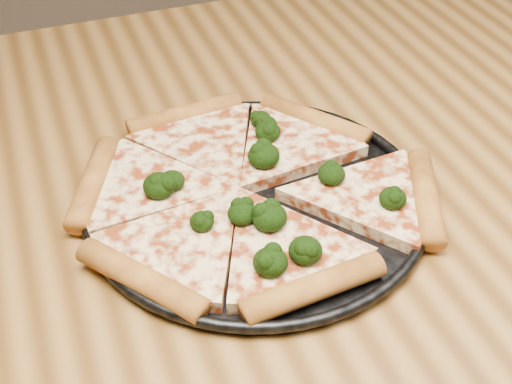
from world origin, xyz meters
name	(u,v)px	position (x,y,z in m)	size (l,w,h in m)	color
dining_table	(264,264)	(0.00, 0.00, 0.66)	(1.20, 0.90, 0.75)	olive
pizza_pan	(256,199)	(-0.01, -0.01, 0.76)	(0.34, 0.34, 0.02)	black
pizza	(246,189)	(-0.02, 0.00, 0.77)	(0.37, 0.32, 0.03)	#FBD599
broccoli_florets	(262,190)	(-0.01, -0.02, 0.78)	(0.23, 0.23, 0.02)	black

